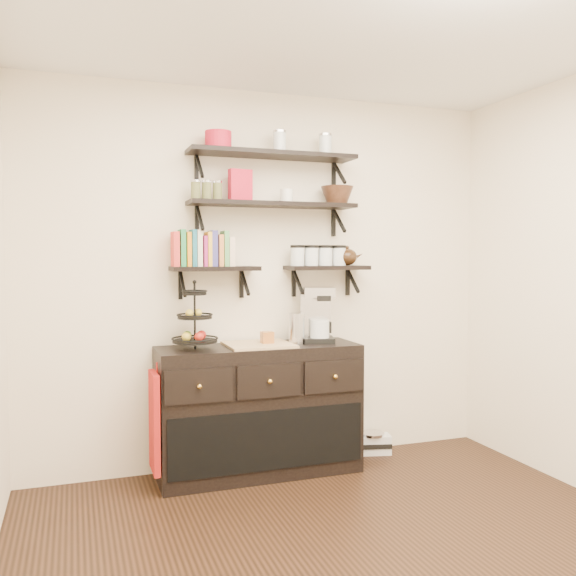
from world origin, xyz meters
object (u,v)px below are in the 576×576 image
Objects in this scene: sideboard at (259,409)px; fruit_stand at (195,326)px; radio at (373,443)px; coffee_maker at (317,316)px.

sideboard is 0.74m from fruit_stand.
sideboard is at bearing -158.47° from radio.
sideboard is 3.52× the size of coffee_maker.
radio is at bearing 7.07° from sideboard.
coffee_maker is at bearing -155.30° from radio.
fruit_stand is (-0.44, 0.00, 0.60)m from sideboard.
fruit_stand reaches higher than radio.
sideboard is at bearing -160.52° from coffee_maker.
sideboard is 3.18× the size of fruit_stand.
fruit_stand is 1.70m from radio.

